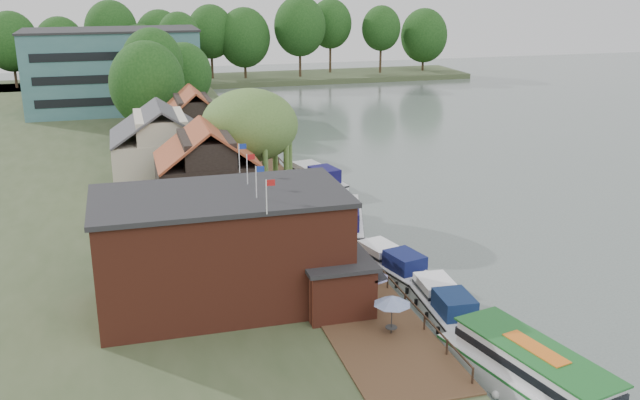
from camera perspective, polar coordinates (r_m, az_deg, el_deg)
ground at (r=51.80m, az=10.10°, el=-6.49°), size 260.00×260.00×0.00m
land_bank at (r=80.45m, az=-21.40°, el=1.67°), size 50.00×140.00×1.00m
quay_deck at (r=57.54m, az=-1.38°, el=-2.59°), size 6.00×50.00×0.10m
quay_rail at (r=58.52m, az=1.06°, el=-1.77°), size 0.20×49.00×1.00m
pub at (r=45.01m, az=-5.33°, el=-3.65°), size 20.00×11.00×7.30m
hotel_block at (r=113.18m, az=-16.22°, el=9.93°), size 25.40×12.40×12.30m
cottage_a at (r=58.81m, az=-9.01°, el=1.94°), size 8.60×7.60×8.50m
cottage_b at (r=68.24m, az=-12.56°, el=3.91°), size 9.60×8.60×8.50m
cottage_c at (r=77.29m, az=-10.03°, el=5.64°), size 7.60×7.60×8.50m
willow at (r=63.99m, az=-5.60°, el=4.24°), size 8.60×8.60×10.43m
umbrella_0 at (r=41.58m, az=5.76°, el=-9.09°), size 2.19×2.19×2.38m
umbrella_1 at (r=44.89m, az=3.97°, el=-6.95°), size 2.43×2.43×2.38m
umbrella_2 at (r=47.45m, az=2.56°, el=-5.52°), size 2.29×2.29×2.38m
umbrella_3 at (r=50.92m, az=1.69°, el=-3.86°), size 2.14×2.14×2.38m
umbrella_4 at (r=51.89m, az=0.12°, el=-3.43°), size 1.98×1.98×2.38m
umbrella_5 at (r=55.06m, az=0.51°, el=-2.16°), size 2.33×2.33×2.38m
cruiser_0 at (r=46.54m, az=9.85°, el=-7.85°), size 3.57×9.45×2.22m
cruiser_1 at (r=52.20m, az=5.66°, el=-4.79°), size 5.07×9.65×2.20m
cruiser_2 at (r=60.44m, az=1.94°, el=-1.32°), size 6.48×11.28×2.63m
cruiser_3 at (r=73.11m, az=-0.37°, el=1.99°), size 5.33×10.65×2.48m
tour_boat at (r=38.86m, az=17.38°, el=-13.40°), size 6.41×13.45×2.83m
swan at (r=39.18m, az=13.90°, el=-14.84°), size 0.44×0.44×0.44m
bank_tree_0 at (r=85.94m, az=-13.60°, el=8.06°), size 8.63×8.63×12.79m
bank_tree_1 at (r=93.83m, az=-13.16°, el=9.14°), size 7.67×7.67×13.68m
bank_tree_2 at (r=100.20m, az=-10.78°, el=9.10°), size 7.55×7.55×11.27m
bank_tree_3 at (r=120.00m, az=-12.36°, el=10.53°), size 8.35×8.35×11.94m
bank_tree_4 at (r=127.48m, az=-11.16°, el=11.46°), size 7.19×7.19×13.97m
bank_tree_5 at (r=138.41m, az=-14.18°, el=11.18°), size 8.19×8.19×11.39m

